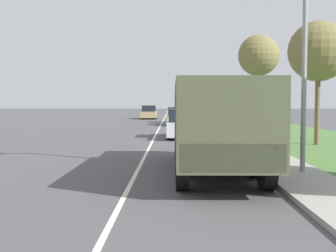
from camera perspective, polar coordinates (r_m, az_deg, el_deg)
name	(u,v)px	position (r m, az deg, el deg)	size (l,w,h in m)	color
ground_plane	(161,124)	(38.94, -0.95, 0.22)	(180.00, 180.00, 0.00)	#4C4C4F
lane_centre_stripe	(161,124)	(38.94, -0.95, 0.22)	(0.12, 120.00, 0.00)	silver
sidewalk_right	(210,124)	(39.07, 5.66, 0.30)	(1.80, 120.00, 0.12)	#9E9B93
grass_strip_right	(257,124)	(39.71, 12.00, 0.22)	(7.00, 120.00, 0.02)	#4C7538
military_truck	(215,122)	(12.34, 6.33, 0.60)	(2.30, 7.77, 2.63)	#474C38
car_nearest_ahead	(182,125)	(24.59, 1.93, 0.16)	(1.77, 4.68, 1.68)	silver
car_second_ahead	(177,117)	(37.85, 1.25, 1.23)	(1.85, 4.48, 1.61)	tan
car_third_ahead	(149,113)	(51.73, -2.59, 1.80)	(1.85, 4.71, 1.64)	tan
lamp_post	(298,8)	(12.62, 17.25, 15.01)	(1.69, 0.24, 7.77)	gray
tree_mid_right	(319,52)	(21.74, 19.72, 9.47)	(2.90, 2.90, 5.96)	brown
tree_far_right	(259,56)	(39.06, 12.17, 9.28)	(3.68, 3.68, 8.07)	#4C3D2D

